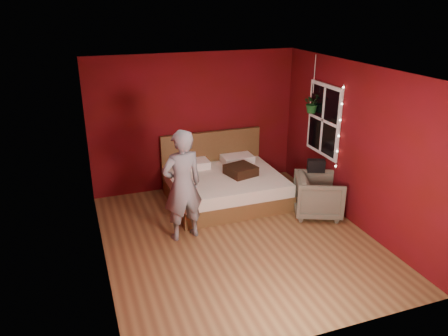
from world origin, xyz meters
TOP-DOWN VIEW (x-y plane):
  - floor at (0.00, 0.00)m, footprint 4.50×4.50m
  - room_walls at (0.00, 0.00)m, footprint 4.04×4.54m
  - window at (1.97, 0.90)m, footprint 0.05×0.97m
  - fairy_lights at (1.94, 0.38)m, footprint 0.04×0.04m
  - bed at (0.29, 1.44)m, footprint 2.00×1.70m
  - person at (-0.77, 0.34)m, footprint 0.70×0.52m
  - armchair at (1.60, 0.30)m, footprint 1.03×1.02m
  - handbag at (1.63, 0.50)m, footprint 0.33×0.25m
  - throw_pillow at (0.57, 1.30)m, footprint 0.58×0.58m
  - hanging_plant at (1.88, 1.18)m, footprint 0.33×0.29m

SIDE VIEW (x-z plane):
  - floor at x=0.00m, z-range 0.00..0.00m
  - bed at x=0.29m, z-range -0.26..0.84m
  - armchair at x=1.60m, z-range 0.00..0.72m
  - throw_pillow at x=0.57m, z-range 0.50..0.67m
  - handbag at x=1.63m, z-range 0.72..0.93m
  - person at x=-0.77m, z-range 0.00..1.75m
  - fairy_lights at x=1.94m, z-range 0.77..2.22m
  - window at x=1.97m, z-range 0.87..2.14m
  - room_walls at x=0.00m, z-range 0.37..2.99m
  - hanging_plant at x=1.88m, z-range 1.24..2.27m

